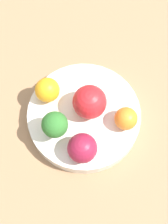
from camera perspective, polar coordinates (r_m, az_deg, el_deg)
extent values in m
plane|color=gray|center=(0.72, 0.00, -1.69)|extent=(6.00, 6.00, 0.00)
cube|color=#936D4C|center=(0.71, 0.00, -1.42)|extent=(1.20, 1.20, 0.02)
cylinder|color=silver|center=(0.69, 0.00, -0.73)|extent=(0.21, 0.21, 0.03)
cylinder|color=#8CB76B|center=(0.66, -4.30, -2.76)|extent=(0.02, 0.02, 0.02)
sphere|color=#2D6B28|center=(0.63, -4.48, -1.93)|extent=(0.05, 0.05, 0.05)
sphere|color=red|center=(0.65, 0.89, 1.52)|extent=(0.06, 0.06, 0.06)
sphere|color=maroon|center=(0.63, -0.26, -5.53)|extent=(0.05, 0.05, 0.05)
sphere|color=orange|center=(0.66, 6.40, -1.00)|extent=(0.04, 0.04, 0.04)
sphere|color=orange|center=(0.68, -5.61, 3.36)|extent=(0.05, 0.05, 0.05)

